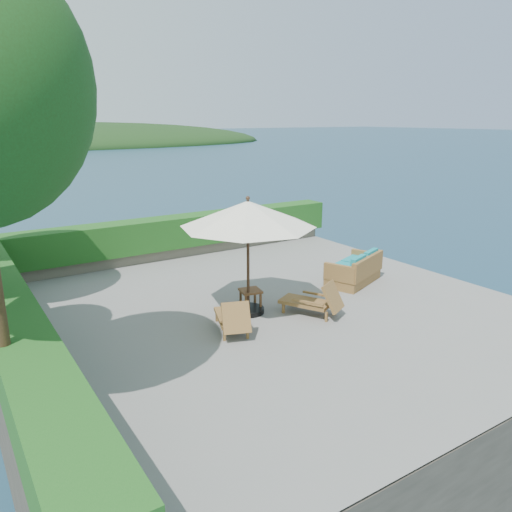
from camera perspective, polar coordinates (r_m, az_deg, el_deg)
ground at (r=12.40m, az=0.84°, el=-5.93°), size 12.00×12.00×0.00m
foundation at (r=13.05m, az=0.82°, el=-12.28°), size 12.00×12.00×3.00m
ocean at (r=13.79m, az=0.79°, el=-17.62°), size 600.00×600.00×0.00m
offshore_island at (r=153.04m, az=-21.43°, el=11.72°), size 126.00×57.60×12.60m
planter_wall_far at (r=17.06m, az=-9.64°, el=0.52°), size 12.00×0.60×0.36m
planter_wall_left at (r=10.57m, az=-25.78°, el=-10.50°), size 0.60×12.00×0.36m
hedge_far at (r=16.90m, az=-9.74°, el=2.71°), size 12.40×0.90×1.00m
hedge_left at (r=10.32m, az=-26.22°, el=-7.14°), size 0.90×12.40×1.00m
patio_umbrella at (r=11.44m, az=-0.93°, el=4.70°), size 3.63×3.63×2.83m
lounge_left at (r=10.95m, az=-2.71°, el=-7.01°), size 1.04×1.56×0.83m
lounge_right at (r=11.94m, az=6.68°, el=-5.09°), size 1.22×1.59×0.85m
side_table at (r=12.14m, az=-0.64°, el=-4.29°), size 0.57×0.57×0.52m
wicker_loveseat at (r=14.37m, az=11.27°, el=-1.70°), size 2.07×1.57×0.91m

